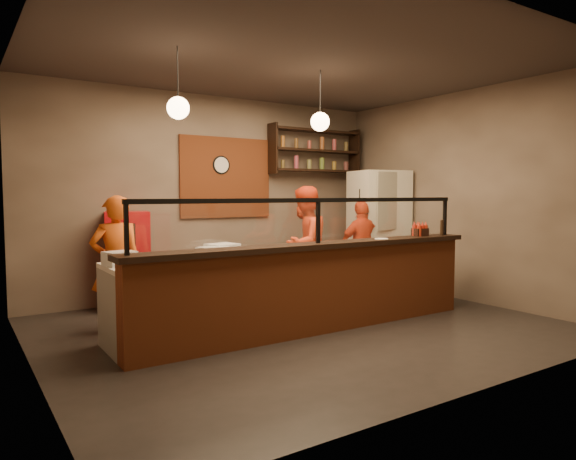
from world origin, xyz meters
TOP-DOWN VIEW (x-y plane):
  - floor at (0.00, 0.00)m, footprint 6.00×6.00m
  - ceiling at (0.00, 0.00)m, footprint 6.00×6.00m
  - wall_back at (0.00, 2.50)m, footprint 6.00×0.00m
  - wall_left at (-3.00, 0.00)m, footprint 0.00×5.00m
  - wall_right at (3.00, 0.00)m, footprint 0.00×5.00m
  - wall_front at (0.00, -2.50)m, footprint 6.00×0.00m
  - brick_patch at (0.20, 2.47)m, footprint 1.60×0.04m
  - service_counter at (0.00, -0.30)m, footprint 4.60×0.25m
  - counter_ledge at (0.00, -0.30)m, footprint 4.70×0.37m
  - worktop_cabinet at (0.00, 0.20)m, footprint 4.60×0.75m
  - worktop at (0.00, 0.20)m, footprint 4.60×0.75m
  - sneeze_guard at (0.00, -0.30)m, footprint 4.50×0.05m
  - wall_shelving at (1.90, 2.32)m, footprint 1.84×0.28m
  - wall_clock at (0.10, 2.46)m, footprint 0.30×0.04m
  - pendant_left at (-1.50, 0.20)m, footprint 0.24×0.24m
  - pendant_right at (0.40, 0.20)m, footprint 0.24×0.24m
  - cook_left at (-1.97, 1.04)m, footprint 0.60×0.40m
  - cook_mid at (0.82, 1.13)m, footprint 1.05×0.96m
  - cook_right at (2.05, 1.23)m, footprint 0.94×0.50m
  - fridge at (2.60, 1.44)m, footprint 1.00×0.96m
  - red_cooler at (-1.51, 2.15)m, footprint 0.71×0.67m
  - pizza_dough at (0.60, 0.12)m, footprint 0.66×0.66m
  - prep_tub_a at (-2.15, 0.21)m, footprint 0.34×0.30m
  - prep_tub_b at (-1.01, 0.17)m, footprint 0.39×0.34m
  - prep_tub_c at (-1.19, 0.01)m, footprint 0.38×0.34m
  - rolling_pin at (-1.93, 0.18)m, footprint 0.31×0.06m
  - condiment_caddy at (1.77, -0.26)m, footprint 0.21×0.17m
  - pepper_mill at (2.11, -0.34)m, footprint 0.06×0.06m
  - small_plate at (0.96, -0.35)m, footprint 0.23×0.23m

SIDE VIEW (x-z plane):
  - floor at x=0.00m, z-range 0.00..0.00m
  - worktop_cabinet at x=0.00m, z-range 0.00..0.85m
  - service_counter at x=0.00m, z-range 0.00..1.00m
  - red_cooler at x=-1.51m, z-range 0.00..1.39m
  - cook_right at x=2.05m, z-range 0.00..1.52m
  - cook_left at x=-1.97m, z-range 0.00..1.62m
  - cook_mid at x=0.82m, z-range 0.00..1.75m
  - worktop at x=0.00m, z-range 0.85..0.90m
  - pizza_dough at x=0.60m, z-range 0.90..0.91m
  - rolling_pin at x=-1.93m, z-range 0.90..0.95m
  - prep_tub_a at x=-2.15m, z-range 0.90..1.05m
  - prep_tub_c at x=-1.19m, z-range 0.90..1.06m
  - prep_tub_b at x=-1.01m, z-range 0.90..1.07m
  - fridge at x=2.60m, z-range 0.00..2.03m
  - counter_ledge at x=0.00m, z-range 1.00..1.06m
  - small_plate at x=0.96m, z-range 1.06..1.07m
  - condiment_caddy at x=1.77m, z-range 1.06..1.17m
  - pepper_mill at x=2.11m, z-range 1.06..1.27m
  - sneeze_guard at x=0.00m, z-range 1.11..1.63m
  - wall_back at x=0.00m, z-range -1.40..4.60m
  - wall_left at x=-3.00m, z-range -0.90..4.10m
  - wall_right at x=3.00m, z-range -0.90..4.10m
  - wall_front at x=0.00m, z-range -1.40..4.60m
  - brick_patch at x=0.20m, z-range 1.25..2.55m
  - wall_clock at x=0.10m, z-range 1.95..2.25m
  - wall_shelving at x=1.90m, z-range 1.98..2.83m
  - pendant_left at x=-1.50m, z-range 2.17..2.94m
  - pendant_right at x=0.40m, z-range 2.17..2.94m
  - ceiling at x=0.00m, z-range 3.20..3.20m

